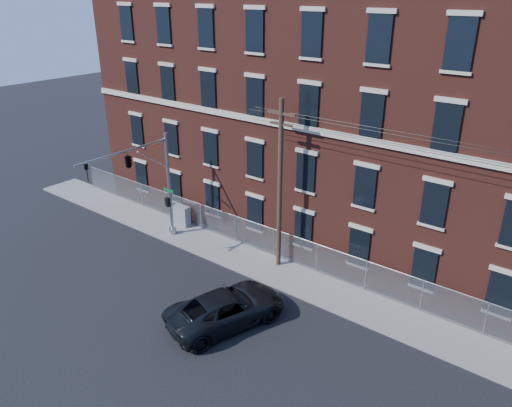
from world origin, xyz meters
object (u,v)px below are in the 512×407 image
Objects in this scene: pickup_truck at (227,308)px; utility_cabinet at (182,216)px; traffic_signal_mast at (138,169)px; utility_pole_near at (280,183)px.

pickup_truck is 4.30× the size of utility_cabinet.
pickup_truck is at bearing -36.60° from utility_cabinet.
traffic_signal_mast is 10.54m from pickup_truck.
utility_pole_near is at bearing -61.04° from pickup_truck.
traffic_signal_mast is at bearing 2.29° from pickup_truck.
utility_cabinet is at bearing 178.48° from utility_pole_near.
traffic_signal_mast is 5.85m from utility_cabinet.
utility_pole_near is 7.59m from pickup_truck.
utility_pole_near is (8.00, 3.42, -0.05)m from traffic_signal_mast.
traffic_signal_mast reaches higher than utility_cabinet.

